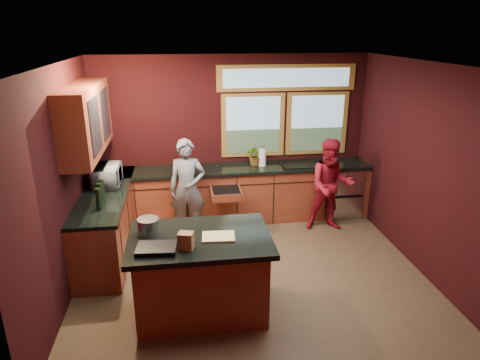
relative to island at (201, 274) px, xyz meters
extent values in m
plane|color=brown|center=(0.69, 0.73, -0.48)|extent=(4.50, 4.50, 0.00)
cube|color=black|center=(0.69, 2.73, 0.87)|extent=(4.50, 0.02, 2.70)
cube|color=black|center=(0.69, -1.27, 0.87)|extent=(4.50, 0.02, 2.70)
cube|color=black|center=(-1.56, 0.73, 0.87)|extent=(0.02, 4.00, 2.70)
cube|color=black|center=(2.94, 0.73, 0.87)|extent=(0.02, 4.00, 2.70)
cube|color=silver|center=(0.69, 0.73, 2.22)|extent=(4.50, 4.00, 0.02)
cube|color=#7791A5|center=(1.04, 2.71, 1.07)|extent=(1.06, 0.02, 1.06)
cube|color=#7791A5|center=(2.14, 2.71, 1.07)|extent=(1.06, 0.02, 1.06)
cube|color=olive|center=(1.59, 2.71, 1.84)|extent=(2.30, 0.02, 0.42)
cube|color=maroon|center=(-1.38, 1.58, 1.47)|extent=(0.36, 1.80, 0.90)
cube|color=maroon|center=(0.69, 2.43, -0.04)|extent=(4.50, 0.60, 0.88)
cube|color=black|center=(0.69, 2.42, 0.43)|extent=(4.50, 0.64, 0.05)
cube|color=#B7B7BC|center=(2.54, 2.41, -0.05)|extent=(0.60, 0.58, 0.85)
cube|color=black|center=(1.79, 2.39, 0.43)|extent=(0.66, 0.46, 0.05)
cube|color=maroon|center=(-1.26, 1.58, -0.04)|extent=(0.60, 2.30, 0.88)
cube|color=black|center=(-1.25, 1.58, 0.43)|extent=(0.64, 2.30, 0.05)
cube|color=maroon|center=(0.00, 0.00, -0.04)|extent=(1.40, 0.90, 0.88)
cube|color=black|center=(0.00, 0.00, 0.44)|extent=(1.55, 1.05, 0.06)
imported|color=slate|center=(-0.09, 1.98, 0.29)|extent=(0.58, 0.40, 1.54)
imported|color=maroon|center=(2.15, 1.85, 0.27)|extent=(0.79, 0.66, 1.49)
imported|color=#999999|center=(-1.23, 1.82, 0.60)|extent=(0.37, 0.54, 0.30)
imported|color=#999999|center=(1.06, 2.48, 0.63)|extent=(0.32, 0.28, 0.36)
cylinder|color=white|center=(1.15, 2.43, 0.59)|extent=(0.12, 0.12, 0.28)
cube|color=tan|center=(0.20, -0.05, 0.48)|extent=(0.37, 0.28, 0.02)
cylinder|color=silver|center=(-0.55, 0.15, 0.56)|extent=(0.24, 0.24, 0.18)
cube|color=brown|center=(-0.15, -0.25, 0.56)|extent=(0.18, 0.16, 0.18)
cube|color=black|center=(-0.45, -0.25, 0.49)|extent=(0.42, 0.32, 0.05)
camera|label=1|loc=(-0.14, -4.19, 2.61)|focal=32.00mm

